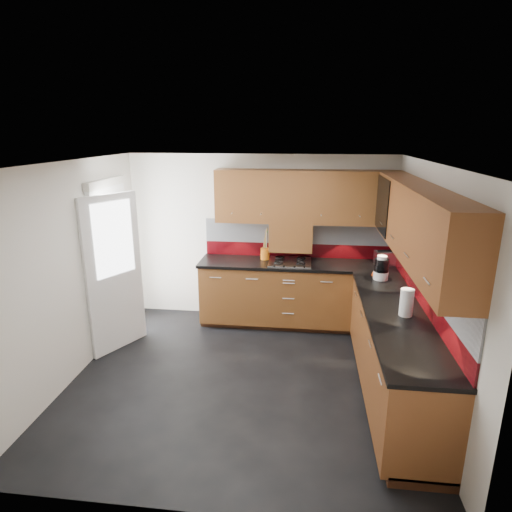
# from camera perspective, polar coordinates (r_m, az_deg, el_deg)

# --- Properties ---
(room) EXTENTS (4.00, 3.80, 2.64)m
(room) POSITION_cam_1_polar(r_m,az_deg,el_deg) (4.43, -1.94, 0.61)
(room) COLOR black
(base_cabinets) EXTENTS (2.70, 3.20, 0.95)m
(base_cabinets) POSITION_cam_1_polar(r_m,az_deg,el_deg) (5.44, 10.65, -8.54)
(base_cabinets) COLOR brown
(base_cabinets) RESTS_ON room
(countertop) EXTENTS (2.72, 3.22, 0.04)m
(countertop) POSITION_cam_1_polar(r_m,az_deg,el_deg) (5.25, 10.78, -3.81)
(countertop) COLOR black
(countertop) RESTS_ON base_cabinets
(backsplash) EXTENTS (2.70, 3.20, 0.54)m
(backsplash) POSITION_cam_1_polar(r_m,az_deg,el_deg) (5.39, 13.16, -0.17)
(backsplash) COLOR maroon
(backsplash) RESTS_ON countertop
(upper_cabinets) EXTENTS (2.50, 3.20, 0.72)m
(upper_cabinets) POSITION_cam_1_polar(r_m,az_deg,el_deg) (5.10, 13.26, 6.17)
(upper_cabinets) COLOR brown
(upper_cabinets) RESTS_ON room
(extractor_hood) EXTENTS (0.60, 0.33, 0.40)m
(extractor_hood) POSITION_cam_1_polar(r_m,az_deg,el_deg) (6.02, 4.68, 2.63)
(extractor_hood) COLOR brown
(extractor_hood) RESTS_ON room
(glass_cabinet) EXTENTS (0.32, 0.80, 0.66)m
(glass_cabinet) POSITION_cam_1_polar(r_m,az_deg,el_deg) (5.45, 18.01, 6.72)
(glass_cabinet) COLOR black
(glass_cabinet) RESTS_ON room
(back_door) EXTENTS (0.42, 1.19, 2.04)m
(back_door) POSITION_cam_1_polar(r_m,az_deg,el_deg) (5.78, -18.47, -1.32)
(back_door) COLOR white
(back_door) RESTS_ON room
(gas_hob) EXTENTS (0.59, 0.51, 0.05)m
(gas_hob) POSITION_cam_1_polar(r_m,az_deg,el_deg) (5.95, 4.55, -0.79)
(gas_hob) COLOR silver
(gas_hob) RESTS_ON countertop
(utensil_pot) EXTENTS (0.13, 0.13, 0.46)m
(utensil_pot) POSITION_cam_1_polar(r_m,az_deg,el_deg) (6.08, 1.23, 0.48)
(utensil_pot) COLOR orange
(utensil_pot) RESTS_ON countertop
(toaster) EXTENTS (0.29, 0.20, 0.20)m
(toaster) POSITION_cam_1_polar(r_m,az_deg,el_deg) (6.09, 16.81, -0.27)
(toaster) COLOR silver
(toaster) RESTS_ON countertop
(food_processor) EXTENTS (0.18, 0.18, 0.30)m
(food_processor) POSITION_cam_1_polar(r_m,az_deg,el_deg) (5.47, 16.36, -1.62)
(food_processor) COLOR white
(food_processor) RESTS_ON countertop
(paper_towel) EXTENTS (0.17, 0.17, 0.27)m
(paper_towel) POSITION_cam_1_polar(r_m,az_deg,el_deg) (4.48, 19.44, -5.87)
(paper_towel) COLOR white
(paper_towel) RESTS_ON countertop
(orange_cloth) EXTENTS (0.17, 0.16, 0.02)m
(orange_cloth) POSITION_cam_1_polar(r_m,az_deg,el_deg) (5.65, 15.92, -2.38)
(orange_cloth) COLOR #EC541A
(orange_cloth) RESTS_ON countertop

